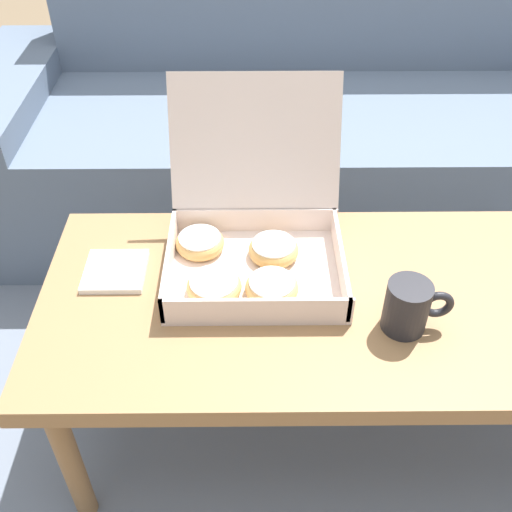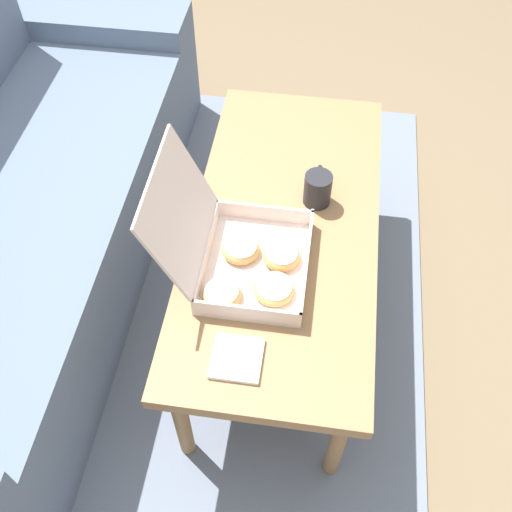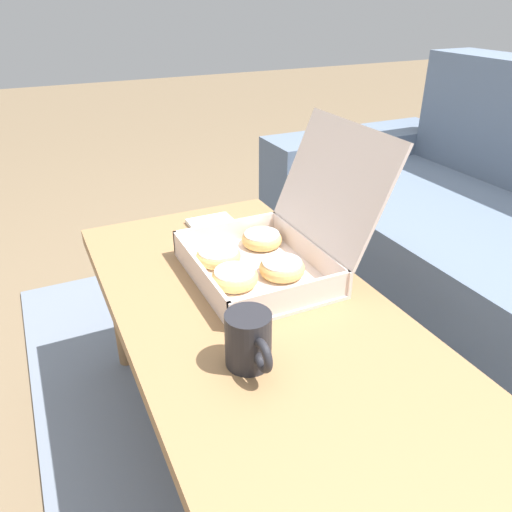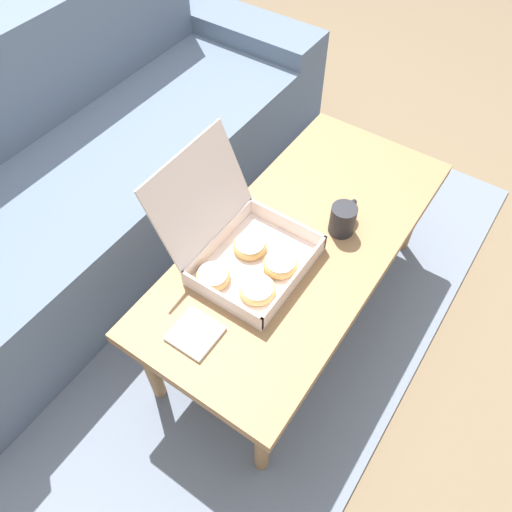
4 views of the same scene
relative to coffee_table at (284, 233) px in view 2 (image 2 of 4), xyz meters
name	(u,v)px [view 2 (image 2 of 4)]	position (x,y,z in m)	size (l,w,h in m)	color
ground_plane	(239,302)	(0.00, 0.14, -0.40)	(12.00, 12.00, 0.00)	#756047
area_rug	(156,291)	(0.00, 0.44, -0.40)	(2.22, 1.86, 0.01)	slate
coffee_table	(284,233)	(0.00, 0.00, 0.00)	(1.19, 0.54, 0.45)	#997047
pastry_box	(242,257)	(-0.18, 0.10, 0.10)	(0.35, 0.39, 0.33)	silver
coffee_mug	(318,188)	(0.11, -0.08, 0.10)	(0.13, 0.08, 0.10)	#232328
napkin_stack	(237,358)	(-0.46, 0.07, 0.05)	(0.12, 0.12, 0.01)	white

